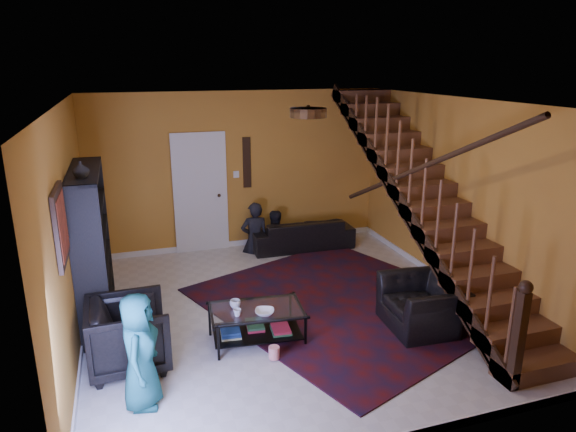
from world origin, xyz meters
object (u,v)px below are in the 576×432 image
Objects in this scene: bookshelf at (93,249)px; coffee_table at (257,322)px; armchair_left at (129,334)px; sofa at (302,233)px; armchair_right at (422,305)px.

bookshelf reaches higher than coffee_table.
armchair_left is (0.35, -1.33, -0.57)m from bookshelf.
bookshelf reaches higher than sofa.
coffee_table is at bearing 62.83° from sofa.
bookshelf is 2.32m from coffee_table.
armchair_right is at bearing 99.66° from sofa.
coffee_table is (1.83, -1.23, -0.72)m from bookshelf.
coffee_table is (-2.07, 0.34, -0.07)m from armchair_right.
armchair_left reaches higher than coffee_table.
coffee_table is at bearing -33.98° from bookshelf.
coffee_table is at bearing -87.96° from armchair_left.
sofa is at bearing 26.27° from bookshelf.
armchair_left is at bearing 46.13° from sofa.
armchair_left is 0.73× the size of coffee_table.
sofa is 2.14× the size of armchair_left.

